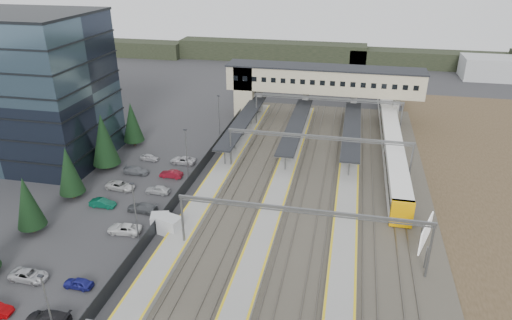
% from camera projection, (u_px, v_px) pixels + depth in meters
% --- Properties ---
extents(ground, '(220.00, 220.00, 0.00)m').
position_uv_depth(ground, '(219.00, 214.00, 62.37)').
color(ground, '#2B2B2D').
rests_on(ground, ground).
extents(office_building, '(24.30, 18.30, 24.30)m').
position_uv_depth(office_building, '(26.00, 89.00, 74.73)').
color(office_building, '#364B59').
rests_on(office_building, ground).
extents(conifer_row, '(4.42, 49.82, 9.50)m').
position_uv_depth(conifer_row, '(52.00, 180.00, 61.09)').
color(conifer_row, black).
rests_on(conifer_row, ground).
extents(car_park, '(10.60, 44.48, 1.29)m').
position_uv_depth(car_park, '(107.00, 225.00, 58.90)').
color(car_park, '#9E9DA2').
rests_on(car_park, ground).
extents(lampposts, '(0.50, 53.25, 8.07)m').
position_uv_depth(lampposts, '(165.00, 177.00, 63.18)').
color(lampposts, slate).
rests_on(lampposts, ground).
extents(fence, '(0.08, 90.00, 2.00)m').
position_uv_depth(fence, '(186.00, 186.00, 67.62)').
color(fence, '#26282B').
rests_on(fence, ground).
extents(relay_cabin_near, '(3.26, 2.76, 2.33)m').
position_uv_depth(relay_cabin_near, '(170.00, 225.00, 57.75)').
color(relay_cabin_near, '#A6A9AB').
rests_on(relay_cabin_near, ground).
extents(relay_cabin_far, '(2.71, 2.45, 2.08)m').
position_uv_depth(relay_cabin_far, '(160.00, 221.00, 58.82)').
color(relay_cabin_far, '#A6A9AB').
rests_on(relay_cabin_far, ground).
extents(rail_corridor, '(34.00, 90.00, 0.92)m').
position_uv_depth(rail_corridor, '(292.00, 202.00, 64.91)').
color(rail_corridor, '#343129').
rests_on(rail_corridor, ground).
extents(canopies, '(23.10, 30.00, 3.28)m').
position_uv_depth(canopies, '(296.00, 124.00, 83.34)').
color(canopies, black).
rests_on(canopies, ground).
extents(footbridge, '(40.40, 6.40, 11.20)m').
position_uv_depth(footbridge, '(310.00, 82.00, 94.82)').
color(footbridge, tan).
rests_on(footbridge, ground).
extents(gantries, '(28.40, 62.28, 7.17)m').
position_uv_depth(gantries, '(311.00, 174.00, 60.23)').
color(gantries, slate).
rests_on(gantries, ground).
extents(train, '(2.91, 60.84, 3.67)m').
position_uv_depth(train, '(390.00, 131.00, 84.97)').
color(train, white).
rests_on(train, ground).
extents(billboard, '(2.02, 5.40, 4.76)m').
position_uv_depth(billboard, '(426.00, 234.00, 52.46)').
color(billboard, slate).
rests_on(billboard, ground).
extents(treeline_far, '(170.00, 19.00, 7.00)m').
position_uv_depth(treeline_far, '(379.00, 58.00, 138.46)').
color(treeline_far, black).
rests_on(treeline_far, ground).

